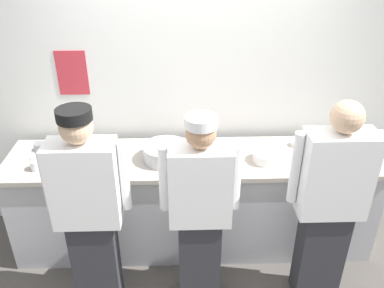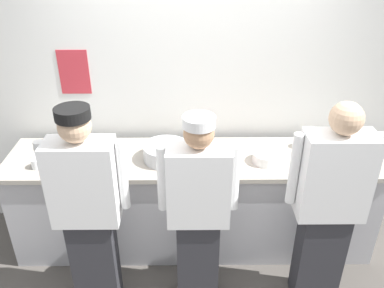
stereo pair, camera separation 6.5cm
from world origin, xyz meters
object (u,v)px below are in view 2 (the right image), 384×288
object	(u,v)px
chef_far_right	(329,205)
ramekin_orange_sauce	(42,146)
chef_center	(198,209)
squeeze_bottle_primary	(226,151)
ramekin_yellow_sauce	(40,156)
mixing_bowl_steel	(166,152)
sheet_tray	(87,156)
deli_cup	(37,163)
ramekin_green_sauce	(297,144)
chef_near_left	(87,208)
plate_stack_front	(266,158)
ramekin_red_sauce	(339,148)
plate_stack_rear	(320,148)

from	to	relation	value
chef_far_right	ramekin_orange_sauce	bearing A→B (deg)	161.19
chef_center	squeeze_bottle_primary	xyz separation A→B (m)	(0.24, 0.52, 0.19)
ramekin_yellow_sauce	chef_center	bearing A→B (deg)	-24.04
mixing_bowl_steel	sheet_tray	size ratio (longest dim) A/B	0.75
ramekin_orange_sauce	chef_center	bearing A→B (deg)	-29.44
deli_cup	chef_center	bearing A→B (deg)	-19.03
ramekin_orange_sauce	deli_cup	bearing A→B (deg)	-78.97
chef_far_right	ramekin_green_sauce	bearing A→B (deg)	93.51
squeeze_bottle_primary	deli_cup	size ratio (longest dim) A/B	2.35
chef_near_left	chef_center	bearing A→B (deg)	2.45
chef_near_left	ramekin_green_sauce	bearing A→B (deg)	25.52
chef_center	deli_cup	bearing A→B (deg)	160.97
chef_near_left	plate_stack_front	xyz separation A→B (m)	(1.37, 0.55, 0.08)
plate_stack_front	ramekin_green_sauce	bearing A→B (deg)	38.19
mixing_bowl_steel	ramekin_red_sauce	xyz separation A→B (m)	(1.50, 0.14, -0.04)
chef_near_left	chef_far_right	distance (m)	1.74
sheet_tray	plate_stack_front	bearing A→B (deg)	-3.11
chef_near_left	sheet_tray	size ratio (longest dim) A/B	3.27
plate_stack_rear	ramekin_yellow_sauce	distance (m)	2.40
plate_stack_rear	ramekin_red_sauce	xyz separation A→B (m)	(0.18, 0.04, -0.02)
squeeze_bottle_primary	ramekin_green_sauce	size ratio (longest dim) A/B	2.33
chef_near_left	squeeze_bottle_primary	xyz separation A→B (m)	(1.03, 0.56, 0.14)
chef_center	squeeze_bottle_primary	world-z (taller)	chef_center
deli_cup	plate_stack_front	bearing A→B (deg)	2.21
ramekin_orange_sauce	deli_cup	size ratio (longest dim) A/B	1.19
mixing_bowl_steel	ramekin_yellow_sauce	distance (m)	1.07
chef_far_right	ramekin_yellow_sauce	xyz separation A→B (m)	(-2.27, 0.61, 0.06)
squeeze_bottle_primary	ramekin_yellow_sauce	xyz separation A→B (m)	(-1.56, 0.07, -0.08)
plate_stack_front	sheet_tray	bearing A→B (deg)	176.89
chef_near_left	ramekin_yellow_sauce	world-z (taller)	chef_near_left
plate_stack_front	deli_cup	world-z (taller)	plate_stack_front
ramekin_yellow_sauce	ramekin_green_sauce	distance (m)	2.23
mixing_bowl_steel	ramekin_red_sauce	bearing A→B (deg)	5.26
squeeze_bottle_primary	ramekin_orange_sauce	bearing A→B (deg)	171.24
sheet_tray	squeeze_bottle_primary	distance (m)	1.18
plate_stack_front	mixing_bowl_steel	size ratio (longest dim) A/B	0.58
chef_near_left	deli_cup	size ratio (longest dim) A/B	18.67
chef_near_left	deli_cup	distance (m)	0.70
sheet_tray	mixing_bowl_steel	bearing A→B (deg)	-2.35
ramekin_yellow_sauce	ramekin_red_sauce	distance (m)	2.58
plate_stack_rear	ramekin_green_sauce	bearing A→B (deg)	151.38
chef_near_left	plate_stack_rear	size ratio (longest dim) A/B	8.28
squeeze_bottle_primary	ramekin_yellow_sauce	world-z (taller)	squeeze_bottle_primary
plate_stack_front	sheet_tray	size ratio (longest dim) A/B	0.43
deli_cup	sheet_tray	bearing A→B (deg)	22.88
plate_stack_front	sheet_tray	xyz separation A→B (m)	(-1.51, 0.08, -0.03)
mixing_bowl_steel	ramekin_green_sauce	size ratio (longest dim) A/B	4.23
plate_stack_rear	deli_cup	world-z (taller)	plate_stack_rear
chef_center	ramekin_green_sauce	distance (m)	1.19
plate_stack_front	ramekin_red_sauce	world-z (taller)	plate_stack_front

